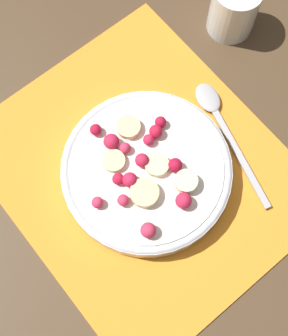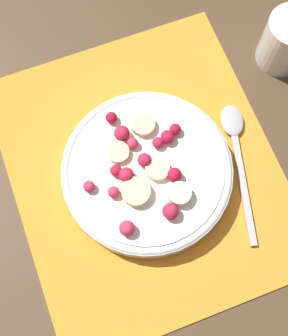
% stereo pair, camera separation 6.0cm
% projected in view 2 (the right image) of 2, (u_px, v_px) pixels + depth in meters
% --- Properties ---
extents(ground_plane, '(3.00, 3.00, 0.00)m').
position_uv_depth(ground_plane, '(144.00, 171.00, 0.65)').
color(ground_plane, '#4C3823').
extents(placemat, '(0.42, 0.36, 0.01)m').
position_uv_depth(placemat, '(144.00, 170.00, 0.65)').
color(placemat, orange).
rests_on(placemat, ground_plane).
extents(fruit_bowl, '(0.23, 0.23, 0.05)m').
position_uv_depth(fruit_bowl, '(144.00, 172.00, 0.62)').
color(fruit_bowl, silver).
rests_on(fruit_bowl, placemat).
extents(spoon, '(0.20, 0.07, 0.01)m').
position_uv_depth(spoon, '(236.00, 141.00, 0.65)').
color(spoon, '#B2B2B7').
rests_on(spoon, placemat).
extents(drinking_glass, '(0.07, 0.07, 0.08)m').
position_uv_depth(drinking_glass, '(286.00, 41.00, 0.66)').
color(drinking_glass, white).
rests_on(drinking_glass, ground_plane).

